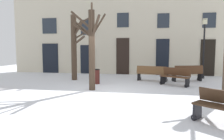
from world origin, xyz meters
name	(u,v)px	position (x,y,z in m)	size (l,w,h in m)	color
ground_plane	(106,92)	(0.00, 0.00, 0.00)	(29.36, 29.36, 0.00)	white
building_facade	(125,28)	(-0.01, 7.09, 3.52)	(18.35, 0.60, 6.97)	beige
tree_foreground	(91,46)	(-0.80, 0.41, 2.06)	(1.71, 1.47, 3.81)	#423326
tree_center	(75,44)	(-2.72, 3.43, 2.22)	(1.52, 1.99, 4.15)	#423326
streetlamp	(204,42)	(5.30, 5.51, 2.40)	(0.30, 0.30, 3.93)	black
litter_bin	(96,76)	(-1.03, 2.18, 0.41)	(0.40, 0.40, 0.81)	#4C1E19
bench_back_to_back_left	(188,73)	(4.11, 4.01, 0.50)	(1.83, 1.01, 0.96)	#51331E
bench_far_corner	(175,77)	(3.20, 2.38, 0.47)	(1.55, 1.24, 0.94)	#51331E
bench_back_to_back_right	(152,73)	(2.00, 3.68, 0.47)	(1.86, 1.00, 0.92)	brown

